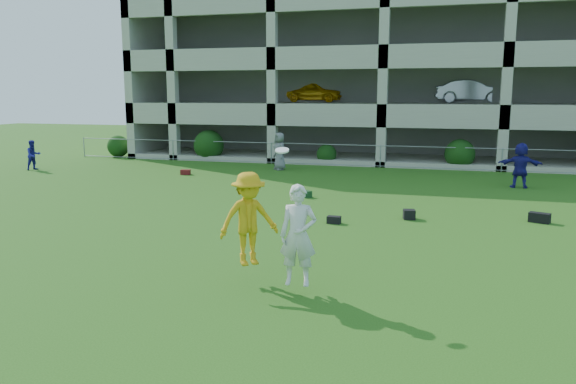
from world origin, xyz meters
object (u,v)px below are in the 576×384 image
(parking_garage, at_px, (398,60))
(bystander_d, at_px, (520,165))
(bystander_c, at_px, (280,151))
(frisbee_contest, at_px, (262,223))
(bystander_a, at_px, (33,155))
(crate_d, at_px, (409,214))

(parking_garage, bearing_deg, bystander_d, -64.97)
(bystander_c, relative_size, parking_garage, 0.06)
(bystander_d, height_order, frisbee_contest, frisbee_contest)
(frisbee_contest, bearing_deg, bystander_a, 141.31)
(frisbee_contest, bearing_deg, parking_garage, 89.69)
(bystander_a, xyz_separation_m, crate_d, (19.21, -6.34, -0.61))
(bystander_a, xyz_separation_m, parking_garage, (16.90, 14.40, 5.26))
(bystander_a, relative_size, bystander_c, 0.80)
(bystander_a, bearing_deg, frisbee_contest, -103.29)
(bystander_a, height_order, frisbee_contest, frisbee_contest)
(bystander_c, distance_m, parking_garage, 13.00)
(bystander_c, bearing_deg, parking_garage, 115.03)
(bystander_a, relative_size, parking_garage, 0.05)
(bystander_c, relative_size, crate_d, 5.43)
(bystander_c, xyz_separation_m, crate_d, (7.15, -9.79, -0.80))
(bystander_d, distance_m, parking_garage, 15.72)
(bystander_d, relative_size, parking_garage, 0.06)
(bystander_a, distance_m, crate_d, 20.24)
(crate_d, height_order, frisbee_contest, frisbee_contest)
(bystander_c, distance_m, bystander_d, 11.43)
(bystander_d, relative_size, frisbee_contest, 0.71)
(bystander_c, height_order, bystander_d, bystander_c)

